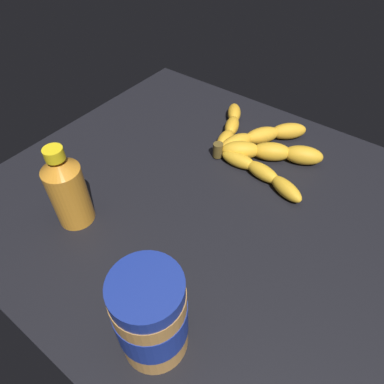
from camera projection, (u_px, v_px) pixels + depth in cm
name	position (u px, v px, depth cm)	size (l,w,h in cm)	color
ground_plane	(206.00, 205.00, 62.59)	(76.11, 68.06, 4.04)	black
banana_bunch	(259.00, 146.00, 68.77)	(27.06, 22.23, 3.70)	gold
peanut_butter_jar	(151.00, 317.00, 38.70)	(8.45, 8.45, 14.42)	#BF8442
honey_bottle	(67.00, 190.00, 53.09)	(5.89, 5.89, 14.89)	orange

